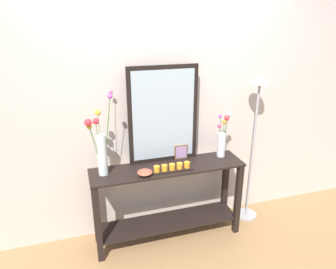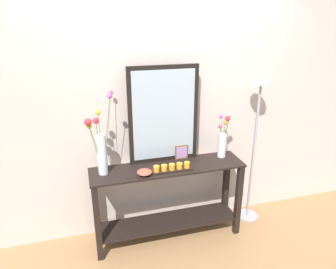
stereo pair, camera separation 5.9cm
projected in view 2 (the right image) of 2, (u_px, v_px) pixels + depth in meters
The scene contains 10 objects.
ground_plane at pixel (168, 236), 3.29m from camera, with size 7.00×6.00×0.02m, color #997047.
wall_back at pixel (160, 104), 3.08m from camera, with size 6.40×0.08×2.70m, color beige.
console_table at pixel (168, 196), 3.11m from camera, with size 1.49×0.37×0.81m.
mirror_leaning at pixel (163, 115), 2.97m from camera, with size 0.68×0.03×0.94m.
tall_vase_left at pixel (101, 146), 2.77m from camera, with size 0.28×0.27×0.75m.
vase_right at pixel (223, 140), 3.15m from camera, with size 0.13×0.18×0.50m.
candle_tray at pixel (172, 168), 2.91m from camera, with size 0.39×0.09×0.07m.
picture_frame_small at pixel (181, 152), 3.14m from camera, with size 0.13×0.01×0.15m.
decorative_bowl at pixel (144, 172), 2.83m from camera, with size 0.14×0.14×0.05m.
floor_lamp at pixel (257, 125), 3.21m from camera, with size 0.24×0.24×1.64m.
Camera 2 is at (-0.74, -2.59, 2.16)m, focal length 33.38 mm.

